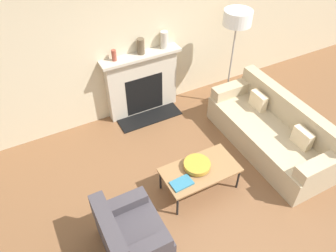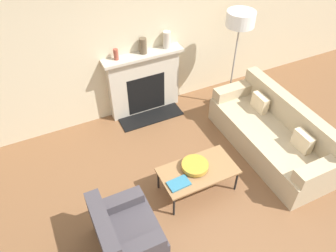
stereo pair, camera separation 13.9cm
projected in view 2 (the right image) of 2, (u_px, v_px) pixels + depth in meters
name	position (u px, v px, depth m)	size (l,w,h in m)	color
ground_plane	(210.00, 201.00, 4.74)	(18.00, 18.00, 0.00)	brown
wall_back	(140.00, 36.00, 5.43)	(18.00, 0.06, 2.90)	beige
fireplace	(144.00, 84.00, 5.91)	(1.42, 0.59, 1.20)	beige
couch	(272.00, 135.00, 5.30)	(0.90, 2.25, 0.87)	tan
armchair_near	(125.00, 234.00, 4.04)	(0.74, 0.87, 0.78)	#423D42
coffee_table	(198.00, 172.00, 4.65)	(1.09, 0.60, 0.42)	olive
bowl	(195.00, 166.00, 4.62)	(0.38, 0.38, 0.09)	#BC8E2D
book	(179.00, 183.00, 4.44)	(0.31, 0.21, 0.02)	teal
floor_lamp	(240.00, 25.00, 5.33)	(0.47, 0.47, 1.86)	gray
mantel_vase_left	(116.00, 54.00, 5.30)	(0.08, 0.08, 0.19)	brown
mantel_vase_center_left	(143.00, 46.00, 5.42)	(0.12, 0.12, 0.27)	brown
mantel_vase_center_right	(167.00, 40.00, 5.56)	(0.13, 0.13, 0.30)	beige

